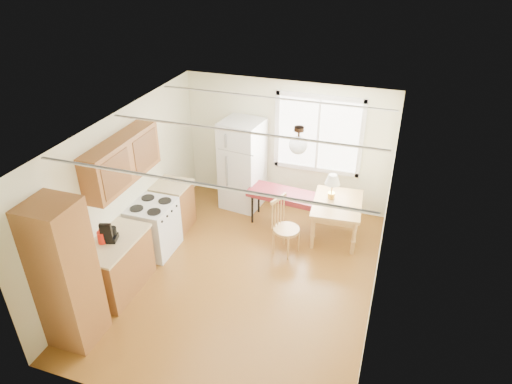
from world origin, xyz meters
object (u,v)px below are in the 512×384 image
at_px(chair, 282,222).
at_px(bench, 286,196).
at_px(dining_table, 337,207).
at_px(refrigerator, 242,164).

bearing_deg(chair, bench, 121.69).
relative_size(bench, chair, 1.43).
distance_m(dining_table, chair, 1.08).
height_order(refrigerator, bench, refrigerator).
height_order(refrigerator, chair, refrigerator).
bearing_deg(bench, dining_table, -1.10).
distance_m(bench, chair, 0.86).
relative_size(bench, dining_table, 1.23).
bearing_deg(refrigerator, bench, -14.59).
bearing_deg(chair, refrigerator, 153.51).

